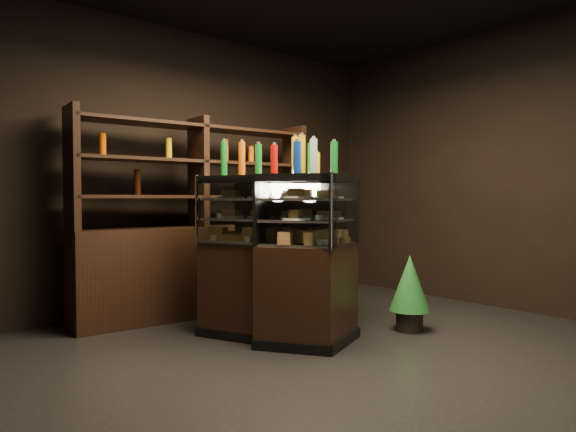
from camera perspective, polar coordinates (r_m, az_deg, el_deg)
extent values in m
plane|color=black|center=(3.95, 8.05, -15.47)|extent=(5.00, 5.00, 0.00)
cube|color=black|center=(5.76, -10.67, 5.09)|extent=(5.00, 0.02, 3.00)
cube|color=black|center=(5.88, 24.80, 4.88)|extent=(0.02, 5.00, 3.00)
cube|color=black|center=(4.55, 2.43, -7.92)|extent=(1.36, 1.20, 0.81)
cube|color=black|center=(4.62, 2.43, -12.35)|extent=(1.41, 1.24, 0.08)
cube|color=black|center=(4.48, 2.45, 4.02)|extent=(1.36, 1.20, 0.06)
cube|color=silver|center=(4.50, 2.44, -2.73)|extent=(1.30, 1.14, 0.02)
cube|color=silver|center=(4.48, 2.44, -0.31)|extent=(1.30, 1.14, 0.02)
cube|color=silver|center=(4.48, 2.45, 1.87)|extent=(1.30, 1.14, 0.02)
cube|color=white|center=(4.42, 6.46, 0.74)|extent=(1.02, 0.70, 0.57)
cylinder|color=silver|center=(5.03, 7.49, 0.89)|extent=(0.03, 0.03, 0.59)
cylinder|color=silver|center=(3.81, 4.80, 0.55)|extent=(0.03, 0.03, 0.59)
cube|color=black|center=(4.42, -1.18, -8.20)|extent=(1.05, 1.38, 0.81)
cube|color=black|center=(4.50, -1.17, -12.75)|extent=(1.08, 1.42, 0.08)
cube|color=black|center=(4.36, -1.18, 4.08)|extent=(1.05, 1.38, 0.06)
cube|color=silver|center=(4.37, -1.18, -2.86)|extent=(0.99, 1.31, 0.02)
cube|color=silver|center=(4.36, -1.18, -0.38)|extent=(0.99, 1.31, 0.02)
cube|color=silver|center=(4.35, -1.18, 1.86)|extent=(0.99, 1.31, 0.02)
cube|color=white|center=(4.08, -3.29, 0.65)|extent=(0.50, 1.13, 0.57)
cylinder|color=silver|center=(3.81, 4.80, 0.55)|extent=(0.03, 0.03, 0.59)
cylinder|color=silver|center=(4.43, -10.13, 0.73)|extent=(0.03, 0.03, 0.59)
cube|color=#B88542|center=(3.98, 1.15, -2.79)|extent=(0.20, 0.18, 0.06)
cube|color=#B88542|center=(4.15, 1.75, -2.59)|extent=(0.20, 0.18, 0.06)
cube|color=#B88542|center=(4.32, 2.31, -2.42)|extent=(0.20, 0.18, 0.06)
cube|color=#B88542|center=(4.49, 2.82, -2.25)|extent=(0.20, 0.18, 0.06)
cube|color=#B88542|center=(4.65, 3.30, -2.10)|extent=(0.20, 0.18, 0.06)
cube|color=#B88542|center=(4.82, 3.75, -1.96)|extent=(0.20, 0.18, 0.06)
cube|color=#B88542|center=(4.99, 4.16, -1.83)|extent=(0.20, 0.18, 0.06)
cylinder|color=white|center=(4.03, 0.90, -0.32)|extent=(0.24, 0.24, 0.02)
cube|color=#B88542|center=(4.03, 0.90, 0.17)|extent=(0.19, 0.17, 0.05)
cylinder|color=white|center=(4.33, 1.97, -0.16)|extent=(0.24, 0.24, 0.02)
cube|color=#B88542|center=(4.33, 1.97, 0.29)|extent=(0.19, 0.17, 0.05)
cylinder|color=white|center=(4.63, 2.89, -0.02)|extent=(0.24, 0.24, 0.02)
cube|color=#B88542|center=(4.63, 2.89, 0.40)|extent=(0.19, 0.17, 0.05)
cylinder|color=white|center=(4.94, 3.70, 0.10)|extent=(0.24, 0.24, 0.02)
cube|color=#B88542|center=(4.94, 3.70, 0.50)|extent=(0.19, 0.17, 0.05)
cylinder|color=white|center=(4.03, 0.90, 2.10)|extent=(0.24, 0.24, 0.02)
cube|color=#B88542|center=(4.03, 0.90, 2.59)|extent=(0.19, 0.17, 0.05)
cylinder|color=white|center=(4.33, 1.97, 2.09)|extent=(0.24, 0.24, 0.02)
cube|color=#B88542|center=(4.33, 1.97, 2.55)|extent=(0.19, 0.17, 0.05)
cylinder|color=white|center=(4.63, 2.90, 2.09)|extent=(0.24, 0.24, 0.02)
cube|color=#B88542|center=(4.63, 2.90, 2.51)|extent=(0.19, 0.17, 0.05)
cylinder|color=white|center=(4.94, 3.71, 2.08)|extent=(0.24, 0.24, 0.02)
cube|color=#B88542|center=(4.94, 3.71, 2.48)|extent=(0.19, 0.17, 0.05)
cube|color=#B88542|center=(4.61, -7.05, -2.15)|extent=(0.15, 0.20, 0.06)
cube|color=#B88542|center=(4.51, -5.23, -2.23)|extent=(0.15, 0.20, 0.06)
cube|color=#B88542|center=(4.42, -3.34, -2.31)|extent=(0.15, 0.20, 0.06)
cube|color=#B88542|center=(4.34, -1.37, -2.39)|extent=(0.15, 0.20, 0.06)
cube|color=#B88542|center=(4.26, 0.67, -2.47)|extent=(0.15, 0.20, 0.06)
cube|color=#B88542|center=(4.19, 2.79, -2.56)|extent=(0.15, 0.20, 0.06)
cube|color=#B88542|center=(4.12, 4.98, -2.64)|extent=(0.15, 0.20, 0.06)
cylinder|color=white|center=(4.60, -6.33, -0.05)|extent=(0.24, 0.24, 0.02)
cube|color=#B88542|center=(4.60, -6.34, 0.38)|extent=(0.14, 0.19, 0.05)
cylinder|color=white|center=(4.43, -2.96, -0.11)|extent=(0.24, 0.24, 0.02)
cube|color=#B88542|center=(4.43, -2.96, 0.33)|extent=(0.14, 0.19, 0.05)
cylinder|color=white|center=(4.29, 0.66, -0.18)|extent=(0.24, 0.24, 0.02)
cube|color=#B88542|center=(4.28, 0.66, 0.28)|extent=(0.14, 0.19, 0.05)
cylinder|color=white|center=(4.16, 4.52, -0.26)|extent=(0.24, 0.24, 0.02)
cube|color=#B88542|center=(4.16, 4.52, 0.22)|extent=(0.14, 0.19, 0.05)
cylinder|color=white|center=(4.59, -6.34, 2.08)|extent=(0.24, 0.24, 0.02)
cube|color=#B88542|center=(4.59, -6.34, 2.51)|extent=(0.14, 0.19, 0.05)
cylinder|color=white|center=(4.43, -2.96, 2.09)|extent=(0.24, 0.24, 0.02)
cube|color=#B88542|center=(4.43, -2.96, 2.54)|extent=(0.14, 0.19, 0.05)
cylinder|color=white|center=(4.28, 0.66, 2.10)|extent=(0.24, 0.24, 0.02)
cube|color=#B88542|center=(4.28, 0.66, 2.56)|extent=(0.14, 0.19, 0.05)
cylinder|color=white|center=(4.15, 4.52, 2.09)|extent=(0.24, 0.24, 0.02)
cube|color=#B88542|center=(4.15, 4.52, 2.57)|extent=(0.14, 0.19, 0.05)
cylinder|color=#147223|center=(3.99, 0.72, 6.72)|extent=(0.06, 0.06, 0.28)
cylinder|color=silver|center=(4.01, 0.72, 8.85)|extent=(0.03, 0.03, 0.02)
cylinder|color=#0F38B2|center=(4.16, 1.35, 6.53)|extent=(0.06, 0.06, 0.28)
cylinder|color=silver|center=(4.17, 1.35, 8.58)|extent=(0.03, 0.03, 0.02)
cylinder|color=yellow|center=(4.32, 1.92, 6.35)|extent=(0.06, 0.06, 0.28)
cylinder|color=silver|center=(4.34, 1.92, 8.33)|extent=(0.03, 0.03, 0.02)
cylinder|color=#D8590A|center=(4.49, 2.45, 6.19)|extent=(0.06, 0.06, 0.28)
cylinder|color=silver|center=(4.51, 2.46, 8.09)|extent=(0.03, 0.03, 0.02)
cylinder|color=#B20C0A|center=(4.66, 2.95, 6.04)|extent=(0.06, 0.06, 0.28)
cylinder|color=silver|center=(4.67, 2.95, 7.87)|extent=(0.03, 0.03, 0.02)
cylinder|color=silver|center=(4.83, 3.41, 5.89)|extent=(0.06, 0.06, 0.28)
cylinder|color=silver|center=(4.84, 3.41, 7.67)|extent=(0.03, 0.03, 0.02)
cylinder|color=black|center=(5.00, 3.84, 5.76)|extent=(0.06, 0.06, 0.28)
cylinder|color=silver|center=(5.01, 3.84, 7.48)|extent=(0.03, 0.03, 0.02)
cylinder|color=#147223|center=(4.63, -6.87, 6.05)|extent=(0.06, 0.06, 0.28)
cylinder|color=silver|center=(4.65, -6.88, 7.89)|extent=(0.03, 0.03, 0.02)
cylinder|color=#0F38B2|center=(4.54, -5.05, 6.14)|extent=(0.06, 0.06, 0.28)
cylinder|color=silver|center=(4.55, -5.06, 8.02)|extent=(0.03, 0.03, 0.02)
cylinder|color=yellow|center=(4.45, -3.16, 6.23)|extent=(0.06, 0.06, 0.28)
cylinder|color=silver|center=(4.46, -3.16, 8.15)|extent=(0.03, 0.03, 0.02)
cylinder|color=#D8590A|center=(4.37, -1.19, 6.31)|extent=(0.06, 0.06, 0.28)
cylinder|color=silver|center=(4.38, -1.19, 8.27)|extent=(0.03, 0.03, 0.02)
cylinder|color=#B20C0A|center=(4.29, 0.86, 6.39)|extent=(0.06, 0.06, 0.28)
cylinder|color=silver|center=(4.30, 0.86, 8.38)|extent=(0.03, 0.03, 0.02)
cylinder|color=silver|center=(4.22, 2.98, 6.46)|extent=(0.06, 0.06, 0.28)
cylinder|color=silver|center=(4.23, 2.98, 8.49)|extent=(0.03, 0.03, 0.02)
cylinder|color=black|center=(4.15, 5.17, 6.53)|extent=(0.06, 0.06, 0.28)
cylinder|color=silver|center=(4.16, 5.18, 8.59)|extent=(0.03, 0.03, 0.02)
cylinder|color=black|center=(4.81, 13.34, -11.22)|extent=(0.24, 0.24, 0.18)
cone|color=#1B6028|center=(4.75, 13.38, -7.23)|extent=(0.36, 0.36, 0.50)
cone|color=#1B6028|center=(4.72, 13.39, -5.26)|extent=(0.28, 0.28, 0.35)
cube|color=black|center=(5.33, -9.87, -5.96)|extent=(2.52, 0.56, 0.90)
cube|color=black|center=(4.87, -22.92, 4.95)|extent=(0.08, 0.38, 1.10)
cube|color=black|center=(5.29, -9.93, 4.83)|extent=(0.08, 0.38, 1.10)
cube|color=black|center=(5.93, 0.68, 4.55)|extent=(0.08, 0.38, 1.10)
cube|color=black|center=(5.28, -9.92, 2.12)|extent=(2.46, 0.51, 0.03)
cube|color=black|center=(5.29, -9.94, 5.92)|extent=(2.46, 0.51, 0.03)
cube|color=black|center=(5.33, -9.96, 9.67)|extent=(2.46, 0.51, 0.03)
cylinder|color=#147223|center=(4.93, -19.85, 3.50)|extent=(0.06, 0.06, 0.22)
cylinder|color=#0F38B2|center=(5.03, -16.39, 3.50)|extent=(0.06, 0.06, 0.22)
cylinder|color=yellow|center=(5.15, -13.08, 3.50)|extent=(0.06, 0.06, 0.22)
cylinder|color=#D8590A|center=(5.28, -9.92, 3.48)|extent=(0.06, 0.06, 0.22)
cylinder|color=#B20C0A|center=(5.43, -6.93, 3.45)|extent=(0.06, 0.06, 0.22)
cylinder|color=silver|center=(5.59, -4.11, 3.42)|extent=(0.06, 0.06, 0.22)
cylinder|color=black|center=(5.77, -1.46, 3.38)|extent=(0.06, 0.06, 0.22)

